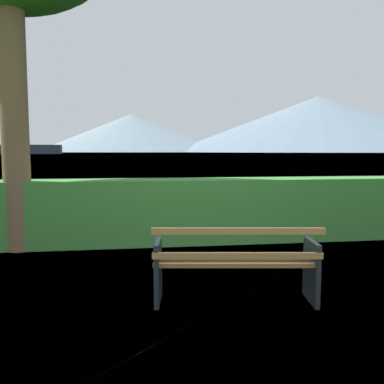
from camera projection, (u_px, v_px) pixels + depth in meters
ground_plane at (234, 301)px, 4.59m from camera, size 1400.00×1400.00×0.00m
water_surface at (132, 153)px, 306.85m from camera, size 620.00×620.00×0.00m
park_bench at (235, 264)px, 4.49m from camera, size 1.81×0.81×0.87m
hedge_row at (193, 210)px, 7.55m from camera, size 12.64×0.81×1.13m
distant_hills at (230, 128)px, 581.18m from camera, size 871.10×417.86×77.59m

